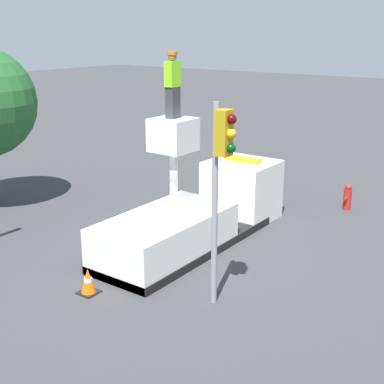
% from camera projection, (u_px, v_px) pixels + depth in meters
% --- Properties ---
extents(ground_plane, '(120.00, 120.00, 0.00)m').
position_uv_depth(ground_plane, '(187.00, 246.00, 15.98)').
color(ground_plane, '#38383A').
extents(bucket_truck, '(7.32, 2.21, 3.93)m').
position_uv_depth(bucket_truck, '(198.00, 215.00, 16.20)').
color(bucket_truck, black).
rests_on(bucket_truck, ground).
extents(worker, '(0.40, 0.26, 1.75)m').
position_uv_depth(worker, '(173.00, 85.00, 14.11)').
color(worker, '#38383D').
rests_on(worker, bucket_truck).
extents(traffic_light_pole, '(0.34, 0.57, 4.75)m').
position_uv_depth(traffic_light_pole, '(221.00, 166.00, 11.67)').
color(traffic_light_pole, gray).
rests_on(traffic_light_pole, ground).
extents(fire_hydrant, '(0.53, 0.29, 0.95)m').
position_uv_depth(fire_hydrant, '(347.00, 197.00, 19.14)').
color(fire_hydrant, '#B2231E').
rests_on(fire_hydrant, ground).
extents(traffic_cone_rear, '(0.47, 0.47, 0.65)m').
position_uv_depth(traffic_cone_rear, '(88.00, 282.00, 13.08)').
color(traffic_cone_rear, black).
rests_on(traffic_cone_rear, ground).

